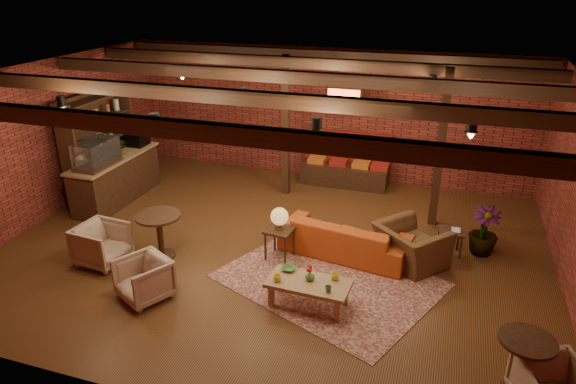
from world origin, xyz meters
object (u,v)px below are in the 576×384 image
(coffee_table, at_px, (308,284))
(round_table_right, at_px, (524,357))
(sofa, at_px, (345,237))
(round_table_left, at_px, (159,229))
(armchair_right, at_px, (411,239))
(side_table_book, at_px, (451,232))
(armchair_b, at_px, (144,277))
(side_table_lamp, at_px, (280,220))
(armchair_a, at_px, (102,242))
(armchair_far, at_px, (550,384))
(plant_tall, at_px, (492,184))

(coffee_table, xyz_separation_m, round_table_right, (2.98, -0.92, 0.14))
(sofa, xyz_separation_m, round_table_left, (-3.17, -1.12, 0.23))
(armchair_right, relative_size, side_table_book, 2.23)
(sofa, xyz_separation_m, coffee_table, (-0.20, -1.75, 0.05))
(round_table_right, bearing_deg, armchair_b, 176.73)
(side_table_lamp, xyz_separation_m, side_table_book, (2.92, 1.12, -0.31))
(sofa, distance_m, armchair_right, 1.19)
(armchair_a, bearing_deg, armchair_b, -113.37)
(round_table_right, bearing_deg, armchair_far, -33.46)
(round_table_left, height_order, armchair_a, round_table_left)
(armchair_right, height_order, armchair_far, armchair_right)
(round_table_left, bearing_deg, coffee_table, -11.94)
(side_table_lamp, relative_size, armchair_right, 0.89)
(sofa, height_order, round_table_left, round_table_left)
(armchair_a, height_order, plant_tall, plant_tall)
(sofa, distance_m, round_table_left, 3.37)
(coffee_table, relative_size, armchair_b, 1.72)
(coffee_table, xyz_separation_m, armchair_a, (-3.84, 0.11, 0.02))
(side_table_lamp, distance_m, round_table_left, 2.17)
(armchair_b, height_order, side_table_book, armchair_b)
(plant_tall, bearing_deg, round_table_right, -83.90)
(side_table_lamp, xyz_separation_m, plant_tall, (3.49, 1.32, 0.62))
(armchair_right, xyz_separation_m, round_table_right, (1.60, -2.69, 0.03))
(round_table_right, height_order, plant_tall, plant_tall)
(side_table_lamp, distance_m, armchair_a, 3.18)
(side_table_lamp, bearing_deg, round_table_left, -163.48)
(plant_tall, bearing_deg, coffee_table, -135.46)
(side_table_book, xyz_separation_m, round_table_right, (0.94, -3.28, 0.08))
(armchair_far, bearing_deg, armchair_a, 152.83)
(armchair_right, bearing_deg, plant_tall, -106.02)
(armchair_a, bearing_deg, round_table_right, -93.42)
(sofa, bearing_deg, side_table_lamp, 33.88)
(armchair_b, height_order, round_table_right, round_table_right)
(armchair_far, bearing_deg, armchair_b, 157.59)
(side_table_book, bearing_deg, side_table_lamp, -158.99)
(armchair_right, height_order, side_table_book, armchair_right)
(armchair_far, bearing_deg, plant_tall, 82.74)
(side_table_lamp, bearing_deg, armchair_b, -131.56)
(round_table_left, height_order, armchair_far, round_table_left)
(armchair_a, xyz_separation_m, round_table_right, (6.82, -1.03, 0.12))
(round_table_left, distance_m, plant_tall, 5.95)
(armchair_b, bearing_deg, round_table_right, 24.99)
(plant_tall, bearing_deg, side_table_lamp, -159.27)
(coffee_table, relative_size, side_table_lamp, 1.30)
(side_table_lamp, height_order, plant_tall, plant_tall)
(side_table_lamp, bearing_deg, armchair_far, -29.51)
(armchair_b, distance_m, round_table_right, 5.51)
(side_table_book, height_order, armchair_far, armchair_far)
(side_table_book, bearing_deg, armchair_right, -137.67)
(coffee_table, distance_m, armchair_b, 2.60)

